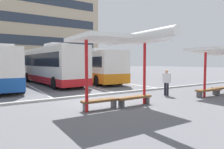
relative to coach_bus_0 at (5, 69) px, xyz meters
name	(u,v)px	position (x,y,z in m)	size (l,w,h in m)	color
ground_plane	(105,101)	(4.11, -9.26, -1.57)	(160.00, 160.00, 0.00)	slate
terminal_building	(15,24)	(4.14, 28.53, 8.88)	(34.24, 11.47, 23.62)	#C6B293
coach_bus_0	(5,69)	(0.00, 0.00, 0.00)	(3.51, 10.76, 3.44)	silver
coach_bus_1	(51,65)	(4.01, 0.88, 0.25)	(3.47, 11.35, 3.82)	silver
coach_bus_2	(92,67)	(8.45, 0.95, 0.04)	(3.43, 11.68, 3.51)	silver
lane_stripe_1	(31,86)	(1.98, 0.04, -1.57)	(0.16, 14.00, 0.01)	white
lane_stripe_2	(76,83)	(6.24, 0.04, -1.57)	(0.16, 14.00, 0.01)	white
lane_stripe_3	(112,81)	(10.51, 0.04, -1.57)	(0.16, 14.00, 0.01)	white
waiting_shelter_1	(122,41)	(3.87, -11.16, 1.49)	(4.22, 4.62, 3.29)	red
bench_1	(100,102)	(2.97, -10.78, -1.23)	(1.72, 0.47, 0.45)	brown
bench_2	(134,99)	(4.77, -10.99, -1.23)	(1.91, 0.47, 0.45)	brown
waiting_shelter_2	(222,53)	(11.14, -11.74, 1.14)	(3.73, 4.16, 2.98)	red
bench_3	(208,91)	(10.24, -11.46, -1.23)	(1.91, 0.64, 0.45)	brown
bench_4	(223,89)	(12.04, -11.39, -1.23)	(1.86, 0.62, 0.45)	brown
platform_kerb	(91,95)	(4.11, -7.54, -1.51)	(44.00, 0.24, 0.12)	#ADADA8
waiting_passenger_0	(167,81)	(8.32, -9.81, -0.62)	(0.34, 0.52, 1.65)	black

